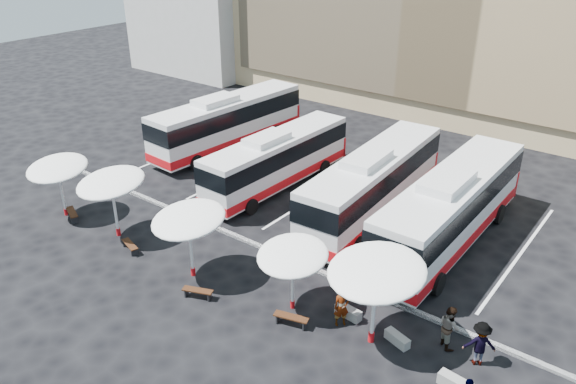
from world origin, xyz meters
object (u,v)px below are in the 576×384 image
Objects in this scene: passenger_0 at (341,307)px; bus_1 at (278,158)px; wood_bench_3 at (291,318)px; conc_bench_1 at (397,339)px; bus_3 at (451,207)px; sunshade_1 at (111,183)px; wood_bench_0 at (72,213)px; bus_2 at (373,182)px; sunshade_0 at (57,168)px; conc_bench_0 at (348,312)px; passenger_1 at (450,327)px; wood_bench_2 at (198,292)px; wood_bench_1 at (130,245)px; bus_0 at (228,121)px; sunshade_4 at (377,272)px; sunshade_2 at (188,219)px; passenger_3 at (480,343)px; sunshade_3 at (293,256)px; conc_bench_2 at (455,383)px.

bus_1 is at bearing 90.18° from passenger_0.
wood_bench_3 is 1.38× the size of conc_bench_1.
sunshade_1 is (-14.34, -9.91, 0.95)m from bus_3.
bus_3 is 17.45m from sunshade_1.
sunshade_1 is 4.53m from wood_bench_0.
bus_2 is 10.94m from conc_bench_1.
sunshade_0 is at bearing 176.60° from wood_bench_0.
passenger_1 reaches higher than conc_bench_0.
wood_bench_0 is at bearing 175.54° from wood_bench_2.
wood_bench_1 is at bearing -19.25° from sunshade_1.
bus_0 is 2.68× the size of sunshade_4.
sunshade_1 reaches higher than sunshade_2.
bus_2 reaches higher than sunshade_2.
wood_bench_3 is (16.07, 0.15, -2.58)m from sunshade_0.
sunshade_1 is at bearing 135.26° from passenger_0.
sunshade_2 is 12.11m from passenger_1.
sunshade_4 is at bearing 72.37° from passenger_1.
passenger_3 is (3.82, 1.41, -2.42)m from sunshade_4.
bus_2 reaches higher than wood_bench_2.
passenger_3 is at bearing 11.91° from sunshade_3.
sunshade_4 is at bearing -26.09° from conc_bench_0.
passenger_0 is at bearing 8.52° from sunshade_3.
wood_bench_1 is at bearing 51.28° from passenger_1.
sunshade_1 is 17.84m from passenger_1.
conc_bench_2 is (12.76, 0.75, -2.81)m from sunshade_2.
passenger_3 reaches higher than conc_bench_0.
passenger_1 reaches higher than wood_bench_2.
sunshade_3 is 2.09× the size of wood_bench_3.
passenger_1 reaches higher than wood_bench_1.
bus_2 is at bearing 63.25° from passenger_0.
wood_bench_3 is at bearing 65.97° from passenger_1.
bus_2 is at bearing 54.15° from wood_bench_1.
bus_0 reaches higher than sunshade_2.
wood_bench_3 is 7.46m from passenger_3.
sunshade_3 is 4.91m from wood_bench_2.
wood_bench_2 is (7.36, -1.29, -2.79)m from sunshade_1.
passenger_1 is at bearing 26.02° from wood_bench_3.
passenger_0 is (11.67, 1.68, 0.58)m from wood_bench_1.
conc_bench_1 is (9.96, 1.65, -2.83)m from sunshade_2.
sunshade_2 reaches higher than conc_bench_0.
passenger_3 reaches higher than wood_bench_3.
passenger_0 is at bearing -39.08° from bus_1.
wood_bench_2 is (4.37, -11.29, -1.55)m from bus_1.
passenger_3 is (5.36, 1.27, 0.05)m from passenger_0.
passenger_0 reaches higher than conc_bench_2.
conc_bench_2 is at bearing -29.56° from bus_1.
conc_bench_0 is (17.67, 2.08, -2.70)m from sunshade_0.
sunshade_2 reaches higher than passenger_0.
sunshade_1 is 19.07m from passenger_3.
wood_bench_0 is 1.29× the size of conc_bench_0.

